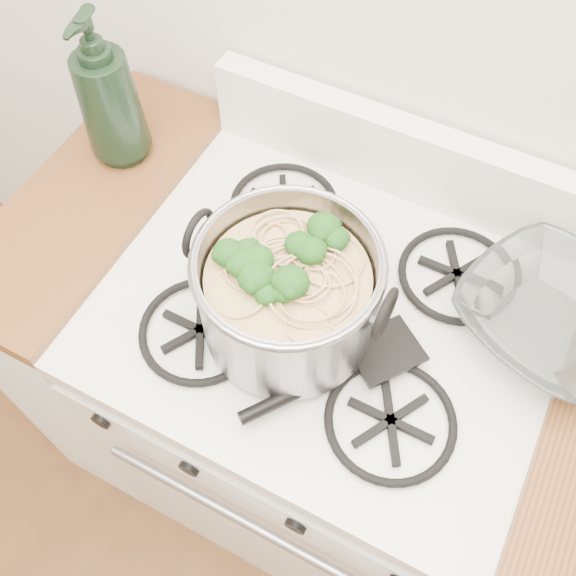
% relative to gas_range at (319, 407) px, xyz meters
% --- Properties ---
extents(gas_range, '(0.76, 0.66, 0.92)m').
position_rel_gas_range_xyz_m(gas_range, '(0.00, 0.00, 0.00)').
color(gas_range, white).
rests_on(gas_range, ground).
extents(counter_left, '(0.25, 0.65, 0.92)m').
position_rel_gas_range_xyz_m(counter_left, '(-0.51, 0.00, 0.02)').
color(counter_left, silver).
rests_on(counter_left, ground).
extents(stock_pot, '(0.31, 0.28, 0.19)m').
position_rel_gas_range_xyz_m(stock_pot, '(-0.04, -0.07, 0.58)').
color(stock_pot, gray).
rests_on(stock_pot, gas_range).
extents(spatula, '(0.42, 0.42, 0.02)m').
position_rel_gas_range_xyz_m(spatula, '(0.12, -0.05, 0.50)').
color(spatula, black).
rests_on(spatula, gas_range).
extents(glass_bowl, '(0.15, 0.15, 0.03)m').
position_rel_gas_range_xyz_m(glass_bowl, '(0.33, 0.11, 0.50)').
color(glass_bowl, white).
rests_on(glass_bowl, gas_range).
extents(bottle, '(0.14, 0.14, 0.31)m').
position_rel_gas_range_xyz_m(bottle, '(-0.51, 0.12, 0.64)').
color(bottle, black).
rests_on(bottle, counter_left).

